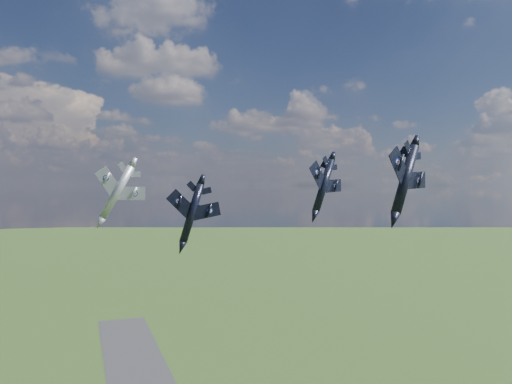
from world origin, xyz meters
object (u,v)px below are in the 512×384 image
object	(u,v)px
jet_right_navy	(405,179)
jet_left_silver	(117,192)
jet_lead_navy	(192,213)
jet_high_navy	(324,185)

from	to	relation	value
jet_right_navy	jet_left_silver	size ratio (longest dim) A/B	0.96
jet_right_navy	jet_left_silver	xyz separation A→B (m)	(-34.11, 35.22, -1.96)
jet_lead_navy	jet_right_navy	size ratio (longest dim) A/B	0.93
jet_lead_navy	jet_right_navy	world-z (taller)	jet_right_navy
jet_lead_navy	jet_high_navy	distance (m)	39.21
jet_lead_navy	jet_high_navy	bearing A→B (deg)	35.42
jet_lead_navy	jet_left_silver	world-z (taller)	jet_left_silver
jet_high_navy	jet_left_silver	distance (m)	42.94
jet_high_navy	jet_left_silver	bearing A→B (deg)	163.54
jet_lead_navy	jet_high_navy	world-z (taller)	jet_high_navy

